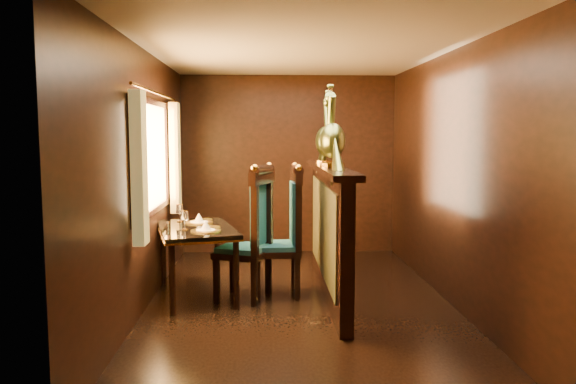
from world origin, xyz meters
The scene contains 8 objects.
ground centered at (0.00, 0.00, 0.00)m, with size 5.00×5.00×0.00m, color black.
room_shell centered at (-0.09, 0.02, 1.58)m, with size 3.04×5.04×2.52m.
partition centered at (0.32, 0.30, 0.71)m, with size 0.26×2.70×1.36m.
dining_table centered at (-1.05, 0.33, 0.66)m, with size 1.03×1.38×0.93m.
chair_left centered at (-0.45, 0.17, 0.73)m, with size 0.65×0.67×1.40m.
chair_right centered at (-0.10, 0.34, 0.72)m, with size 0.51×0.55×1.38m.
peacock_left centered at (0.33, 0.07, 1.77)m, with size 0.26×0.69×0.82m, color #194C2E, non-canonical shape.
peacock_right centered at (0.33, 0.63, 1.75)m, with size 0.25×0.65×0.78m, color #194C2E, non-canonical shape.
Camera 1 is at (-0.36, -5.43, 1.69)m, focal length 35.00 mm.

